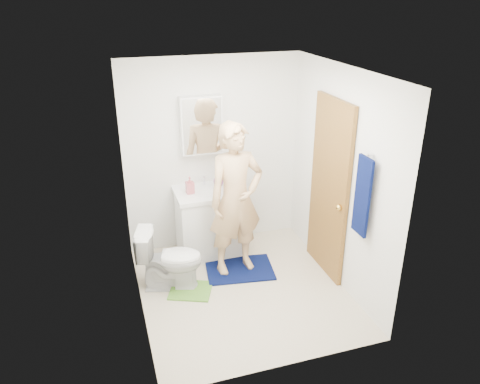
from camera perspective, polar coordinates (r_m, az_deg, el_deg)
name	(u,v)px	position (r m, az deg, el deg)	size (l,w,h in m)	color
floor	(242,290)	(5.34, 0.30, -11.91)	(2.20, 2.40, 0.02)	beige
ceiling	(243,70)	(4.39, 0.37, 14.68)	(2.20, 2.40, 0.02)	white
wall_back	(213,154)	(5.82, -3.33, 4.62)	(2.20, 0.02, 2.40)	white
wall_front	(290,250)	(3.73, 6.08, -7.05)	(2.20, 0.02, 2.40)	white
wall_left	(131,206)	(4.55, -13.09, -1.62)	(0.02, 2.40, 2.40)	white
wall_right	(340,179)	(5.16, 12.15, 1.56)	(0.02, 2.40, 2.40)	white
vanity_cabinet	(209,224)	(5.84, -3.84, -3.87)	(0.75, 0.55, 0.80)	white
countertop	(208,192)	(5.66, -3.96, -0.05)	(0.79, 0.59, 0.05)	white
sink_basin	(208,191)	(5.65, -3.96, 0.09)	(0.40, 0.40, 0.03)	white
faucet	(204,181)	(5.79, -4.41, 1.40)	(0.03, 0.03, 0.12)	silver
medicine_cabinet	(201,125)	(5.61, -4.74, 8.11)	(0.50, 0.12, 0.70)	white
mirror_panel	(203,127)	(5.55, -4.59, 7.95)	(0.46, 0.01, 0.66)	white
door	(329,189)	(5.33, 10.80, 0.34)	(0.05, 0.80, 2.05)	olive
door_knob	(339,207)	(5.09, 11.99, -1.85)	(0.07, 0.07, 0.07)	gold
towel	(362,196)	(4.66, 14.70, -0.52)	(0.03, 0.24, 0.80)	#071143
towel_hook	(371,155)	(4.53, 15.68, 4.40)	(0.02, 0.02, 0.06)	silver
toilet	(170,259)	(5.26, -8.51, -8.04)	(0.40, 0.70, 0.71)	white
bath_mat	(240,269)	(5.65, -0.05, -9.40)	(0.78, 0.56, 0.02)	#071143
green_rug	(191,290)	(5.33, -6.04, -11.84)	(0.45, 0.38, 0.02)	#5D9C34
soap_dispenser	(190,185)	(5.56, -6.14, 0.84)	(0.09, 0.10, 0.21)	#C85D66
toothbrush_cup	(218,183)	(5.75, -2.65, 1.16)	(0.12, 0.12, 0.09)	#883F8B
man	(236,200)	(5.24, -0.52, -0.94)	(0.65, 0.43, 1.78)	tan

